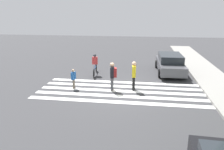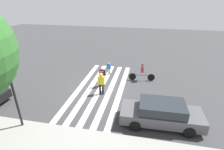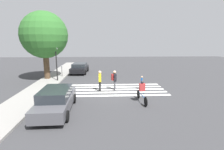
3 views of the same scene
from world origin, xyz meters
TOP-DOWN VIEW (x-y plane):
  - ground_plane at (0.00, 0.00)m, footprint 60.00×60.00m
  - sidewalk_curb at (0.00, 6.25)m, footprint 36.00×2.50m
  - crosswalk_stripes at (-0.00, 0.00)m, footprint 3.82×10.00m
  - traffic_light at (3.27, 5.29)m, footprint 0.60×0.50m
  - parking_meter at (5.45, 5.43)m, footprint 0.15×0.15m
  - street_tree at (4.37, 6.82)m, footprint 5.00×5.00m
  - pedestrian_adult_blue_shirt at (-0.07, -0.46)m, footprint 0.52×0.46m
  - pedestrian_adult_yellow_jacket at (-0.09, -2.94)m, footprint 0.38×0.25m
  - pedestrian_child_with_backpack at (-0.33, 0.80)m, footprint 0.50×0.27m
  - cyclist_mid_street at (-3.29, -2.27)m, footprint 2.33×0.42m
  - car_parked_silver_sedan at (-4.70, 3.45)m, footprint 4.79×2.08m
  - car_parked_dark_suv at (8.11, 3.70)m, footprint 4.25×2.18m

SIDE VIEW (x-z plane):
  - ground_plane at x=0.00m, z-range 0.00..0.00m
  - crosswalk_stripes at x=0.00m, z-range 0.00..0.01m
  - sidewalk_curb at x=0.00m, z-range 0.00..0.14m
  - car_parked_dark_suv at x=8.11m, z-range 0.03..1.35m
  - pedestrian_adult_yellow_jacket at x=-0.09m, z-range 0.08..1.33m
  - car_parked_silver_sedan at x=-4.70m, z-range 0.02..1.49m
  - cyclist_mid_street at x=-3.29m, z-range 0.06..1.67m
  - pedestrian_child_with_backpack at x=-0.33m, z-range 0.12..1.91m
  - pedestrian_adult_blue_shirt at x=-0.07m, z-range 0.15..1.90m
  - parking_meter at x=5.45m, z-range 0.35..1.78m
  - traffic_light at x=3.27m, z-range 0.95..5.73m
  - street_tree at x=4.37m, z-range 1.18..8.59m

